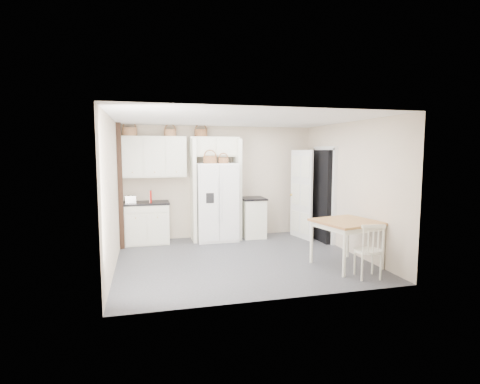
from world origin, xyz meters
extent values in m
plane|color=#373737|center=(0.00, 0.00, 0.00)|extent=(4.50, 4.50, 0.00)
plane|color=white|center=(0.00, 0.00, 2.60)|extent=(4.50, 4.50, 0.00)
plane|color=beige|center=(0.00, 2.00, 1.30)|extent=(4.50, 0.00, 4.50)
plane|color=beige|center=(-2.25, 0.00, 1.30)|extent=(0.00, 4.00, 4.00)
plane|color=beige|center=(2.25, 0.00, 1.30)|extent=(0.00, 4.00, 4.00)
cube|color=white|center=(-0.15, 1.63, 0.88)|extent=(0.91, 0.73, 1.76)
cube|color=white|center=(-1.69, 1.70, 0.44)|extent=(0.95, 0.60, 0.88)
cube|color=white|center=(0.73, 1.70, 0.45)|extent=(0.51, 0.61, 0.90)
cube|color=#A66239|center=(1.70, -0.88, 0.41)|extent=(1.16, 1.16, 0.81)
cube|color=white|center=(1.72, -1.51, 0.44)|extent=(0.49, 0.46, 0.88)
cube|color=black|center=(-1.69, 1.70, 0.90)|extent=(0.99, 0.64, 0.04)
cube|color=black|center=(0.73, 1.70, 0.92)|extent=(0.55, 0.65, 0.04)
cube|color=silver|center=(-2.02, 1.66, 0.99)|extent=(0.23, 0.14, 0.15)
cube|color=#AE1711|center=(-1.60, 1.62, 1.04)|extent=(0.05, 0.17, 0.25)
cube|color=beige|center=(-1.61, 1.62, 1.04)|extent=(0.05, 0.17, 0.25)
cylinder|color=#9D6947|center=(-2.00, 1.83, 2.44)|extent=(0.31, 0.31, 0.18)
cylinder|color=#9D6947|center=(-1.14, 1.83, 2.43)|extent=(0.27, 0.27, 0.15)
cylinder|color=brown|center=(-0.45, 1.83, 2.43)|extent=(0.29, 0.29, 0.16)
cylinder|color=brown|center=(-0.30, 1.53, 1.84)|extent=(0.30, 0.30, 0.16)
cylinder|color=brown|center=(0.00, 1.53, 1.82)|extent=(0.23, 0.23, 0.12)
cube|color=white|center=(-1.50, 1.83, 1.90)|extent=(1.40, 0.34, 0.90)
cube|color=white|center=(-0.15, 1.83, 2.12)|extent=(1.12, 0.34, 0.45)
cube|color=white|center=(-0.66, 1.70, 1.15)|extent=(0.08, 0.60, 2.30)
cube|color=white|center=(0.36, 1.70, 1.15)|extent=(0.08, 0.60, 2.30)
cube|color=black|center=(-2.20, 1.35, 1.30)|extent=(0.09, 0.09, 2.60)
cube|color=black|center=(2.16, 1.00, 1.02)|extent=(0.18, 0.85, 2.05)
cube|color=white|center=(1.80, 1.33, 1.02)|extent=(0.21, 0.79, 2.05)
camera|label=1|loc=(-1.70, -6.66, 2.02)|focal=28.00mm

